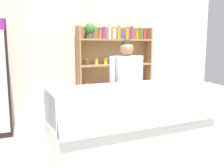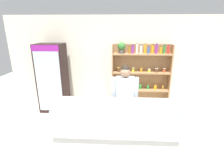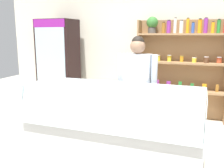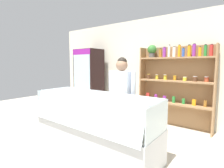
% 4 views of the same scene
% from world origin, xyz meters
% --- Properties ---
extents(ground_plane, '(12.00, 12.00, 0.00)m').
position_xyz_m(ground_plane, '(0.00, 0.00, 0.00)').
color(ground_plane, beige).
extents(back_wall, '(6.80, 0.10, 2.70)m').
position_xyz_m(back_wall, '(0.00, 2.29, 1.35)').
color(back_wall, silver).
rests_on(back_wall, ground).
extents(shelving_unit, '(1.69, 0.29, 1.97)m').
position_xyz_m(shelving_unit, '(0.57, 2.08, 1.12)').
color(shelving_unit, '#9E754C').
rests_on(shelving_unit, ground).
extents(deli_display_case, '(2.26, 0.80, 1.01)m').
position_xyz_m(deli_display_case, '(-0.08, 0.02, 0.31)').
color(deli_display_case, silver).
rests_on(deli_display_case, ground).
extents(shop_clerk, '(0.58, 0.25, 1.62)m').
position_xyz_m(shop_clerk, '(0.11, 0.57, 0.95)').
color(shop_clerk, '#2D2D38').
rests_on(shop_clerk, ground).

